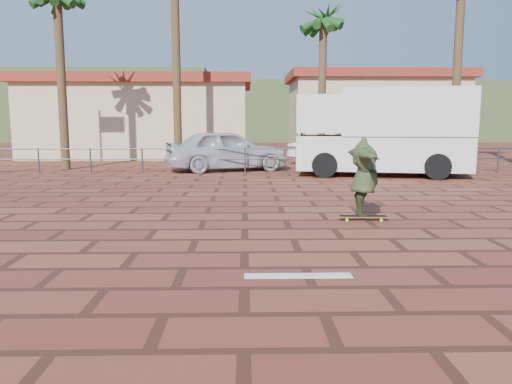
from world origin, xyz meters
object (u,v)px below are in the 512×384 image
at_px(campervan, 383,130).
at_px(car_silver, 227,150).
at_px(longboard, 363,217).
at_px(car_white, 330,150).
at_px(skateboarder, 364,177).

xyz_separation_m(campervan, car_silver, (-5.88, 1.93, -0.83)).
height_order(longboard, campervan, campervan).
bearing_deg(longboard, campervan, 75.23).
bearing_deg(car_silver, car_white, -70.76).
distance_m(campervan, car_white, 5.62).
distance_m(skateboarder, car_silver, 11.02).
xyz_separation_m(skateboarder, car_silver, (-3.16, 10.56, -0.05)).
bearing_deg(car_white, longboard, 144.36).
bearing_deg(campervan, longboard, -97.07).
height_order(longboard, car_silver, car_silver).
xyz_separation_m(longboard, campervan, (2.72, 8.63, 1.59)).
bearing_deg(skateboarder, longboard, -0.00).
relative_size(longboard, campervan, 0.15).
bearing_deg(longboard, skateboarder, 0.00).
bearing_deg(longboard, car_white, 85.92).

